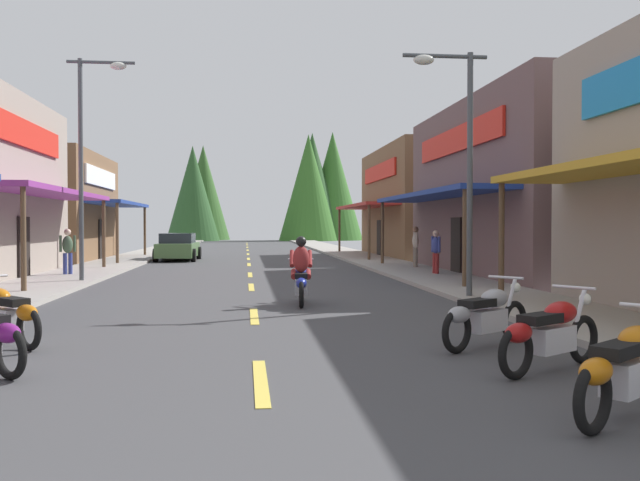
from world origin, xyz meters
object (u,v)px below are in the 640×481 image
object	(u,v)px
motorcycle_parked_left_3	(5,313)
pedestrian_by_shop	(436,250)
streetlamp_left	(90,140)
rider_cruising_lead	(301,276)
streetlamp_right	(457,139)
motorcycle_parked_right_3	(486,315)
motorcycle_parked_right_1	(628,367)
parked_car_curbside	(178,247)
pedestrian_waiting	(416,244)
motorcycle_parked_right_2	(550,332)
pedestrian_strolling	(68,249)

from	to	relation	value
motorcycle_parked_left_3	pedestrian_by_shop	world-z (taller)	pedestrian_by_shop
streetlamp_left	rider_cruising_lead	bearing A→B (deg)	-45.96
streetlamp_right	motorcycle_parked_right_3	bearing A→B (deg)	-103.64
streetlamp_left	motorcycle_parked_right_3	xyz separation A→B (m)	(8.30, -12.00, -3.95)
motorcycle_parked_right_1	motorcycle_parked_left_3	size ratio (longest dim) A/B	1.10
streetlamp_left	parked_car_curbside	bearing A→B (deg)	84.61
pedestrian_waiting	motorcycle_parked_right_2	bearing A→B (deg)	-96.40
streetlamp_right	motorcycle_parked_right_1	size ratio (longest dim) A/B	3.38
motorcycle_parked_right_2	parked_car_curbside	bearing A→B (deg)	71.41
streetlamp_right	motorcycle_parked_right_2	distance (m)	8.70
motorcycle_parked_right_1	pedestrian_by_shop	distance (m)	17.76
streetlamp_left	parked_car_curbside	distance (m)	14.52
motorcycle_parked_right_3	motorcycle_parked_right_2	bearing A→B (deg)	-119.41
motorcycle_parked_right_1	motorcycle_parked_right_3	size ratio (longest dim) A/B	0.99
streetlamp_left	pedestrian_strolling	xyz separation A→B (m)	(-1.38, 2.76, -3.45)
streetlamp_left	motorcycle_parked_right_1	distance (m)	18.29
motorcycle_parked_right_2	motorcycle_parked_right_3	size ratio (longest dim) A/B	1.04
streetlamp_right	motorcycle_parked_left_3	xyz separation A→B (m)	(-8.69, -5.22, -3.40)
motorcycle_parked_right_2	parked_car_curbside	world-z (taller)	parked_car_curbside
motorcycle_parked_right_3	pedestrian_waiting	xyz separation A→B (m)	(3.34, 17.50, 0.54)
pedestrian_strolling	streetlamp_right	bearing A→B (deg)	21.28
motorcycle_parked_left_3	parked_car_curbside	size ratio (longest dim) A/B	0.37
pedestrian_waiting	rider_cruising_lead	bearing A→B (deg)	-112.83
motorcycle_parked_right_3	pedestrian_strolling	bearing A→B (deg)	86.78
pedestrian_waiting	pedestrian_strolling	xyz separation A→B (m)	(-13.02, -2.74, -0.05)
motorcycle_parked_right_2	pedestrian_strolling	bearing A→B (deg)	87.83
pedestrian_by_shop	pedestrian_strolling	size ratio (longest dim) A/B	0.97
pedestrian_waiting	pedestrian_strolling	bearing A→B (deg)	-165.29
rider_cruising_lead	pedestrian_by_shop	distance (m)	9.57
pedestrian_by_shop	streetlamp_left	bearing A→B (deg)	174.72
streetlamp_left	motorcycle_parked_right_2	bearing A→B (deg)	-58.15
rider_cruising_lead	motorcycle_parked_left_3	bearing A→B (deg)	138.59
streetlamp_right	parked_car_curbside	world-z (taller)	streetlamp_right
motorcycle_parked_right_3	motorcycle_parked_left_3	xyz separation A→B (m)	(-7.19, 0.97, 0.00)
motorcycle_parked_right_1	motorcycle_parked_right_2	world-z (taller)	same
motorcycle_parked_left_3	pedestrian_waiting	distance (m)	19.60
rider_cruising_lead	parked_car_curbside	world-z (taller)	rider_cruising_lead
streetlamp_right	rider_cruising_lead	size ratio (longest dim) A/B	2.78
pedestrian_by_shop	motorcycle_parked_right_3	bearing A→B (deg)	-116.46
streetlamp_left	motorcycle_parked_right_1	size ratio (longest dim) A/B	3.94
pedestrian_waiting	parked_car_curbside	distance (m)	13.36
rider_cruising_lead	pedestrian_strolling	world-z (taller)	pedestrian_strolling
pedestrian_by_shop	parked_car_curbside	xyz separation A→B (m)	(-10.08, 12.28, -0.26)
streetlamp_right	motorcycle_parked_right_2	size ratio (longest dim) A/B	3.22
motorcycle_parked_right_2	pedestrian_by_shop	bearing A→B (deg)	46.21
motorcycle_parked_right_3	pedestrian_strolling	size ratio (longest dim) A/B	1.05
pedestrian_by_shop	pedestrian_waiting	bearing A→B (deg)	72.77
streetlamp_right	streetlamp_left	bearing A→B (deg)	149.37
streetlamp_left	motorcycle_parked_right_2	size ratio (longest dim) A/B	3.75
motorcycle_parked_right_2	pedestrian_strolling	distance (m)	19.22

